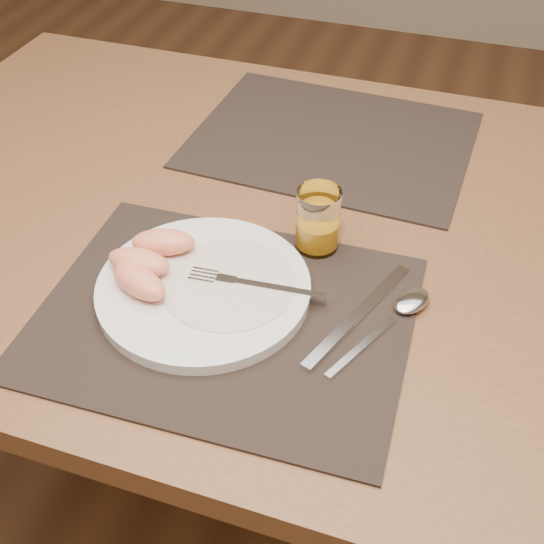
{
  "coord_description": "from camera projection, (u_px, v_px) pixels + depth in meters",
  "views": [
    {
      "loc": [
        0.22,
        -0.75,
        1.35
      ],
      "look_at": [
        0.02,
        -0.14,
        0.77
      ],
      "focal_mm": 45.0,
      "sensor_mm": 36.0,
      "label": 1
    }
  ],
  "objects": [
    {
      "name": "table",
      "position": [
        290.0,
        259.0,
        1.04
      ],
      "size": [
        1.4,
        0.9,
        0.75
      ],
      "color": "brown",
      "rests_on": "ground"
    },
    {
      "name": "plate_dressing",
      "position": [
        229.0,
        283.0,
        0.85
      ],
      "size": [
        0.17,
        0.17,
        0.0
      ],
      "color": "white",
      "rests_on": "plate"
    },
    {
      "name": "spoon",
      "position": [
        405.0,
        307.0,
        0.84
      ],
      "size": [
        0.1,
        0.18,
        0.01
      ],
      "color": "silver",
      "rests_on": "placemat_near"
    },
    {
      "name": "placemat_near",
      "position": [
        224.0,
        316.0,
        0.84
      ],
      "size": [
        0.46,
        0.36,
        0.0
      ],
      "primitive_type": "cube",
      "rotation": [
        0.0,
        0.0,
        0.03
      ],
      "color": "black",
      "rests_on": "table"
    },
    {
      "name": "ground",
      "position": [
        284.0,
        488.0,
        1.49
      ],
      "size": [
        5.0,
        5.0,
        0.0
      ],
      "primitive_type": "plane",
      "color": "brown",
      "rests_on": "ground"
    },
    {
      "name": "knife",
      "position": [
        350.0,
        323.0,
        0.82
      ],
      "size": [
        0.09,
        0.21,
        0.01
      ],
      "color": "silver",
      "rests_on": "placemat_near"
    },
    {
      "name": "fork",
      "position": [
        244.0,
        283.0,
        0.85
      ],
      "size": [
        0.18,
        0.03,
        0.0
      ],
      "color": "silver",
      "rests_on": "plate"
    },
    {
      "name": "grapefruit_wedges",
      "position": [
        147.0,
        262.0,
        0.86
      ],
      "size": [
        0.1,
        0.14,
        0.03
      ],
      "color": "#FF9168",
      "rests_on": "plate"
    },
    {
      "name": "placemat_far",
      "position": [
        332.0,
        139.0,
        1.14
      ],
      "size": [
        0.46,
        0.37,
        0.0
      ],
      "primitive_type": "cube",
      "rotation": [
        0.0,
        0.0,
        -0.04
      ],
      "color": "black",
      "rests_on": "table"
    },
    {
      "name": "plate",
      "position": [
        204.0,
        288.0,
        0.86
      ],
      "size": [
        0.27,
        0.27,
        0.02
      ],
      "primitive_type": "cylinder",
      "color": "white",
      "rests_on": "placemat_near"
    },
    {
      "name": "juice_glass",
      "position": [
        318.0,
        222.0,
        0.91
      ],
      "size": [
        0.06,
        0.06,
        0.09
      ],
      "color": "white",
      "rests_on": "placemat_near"
    }
  ]
}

